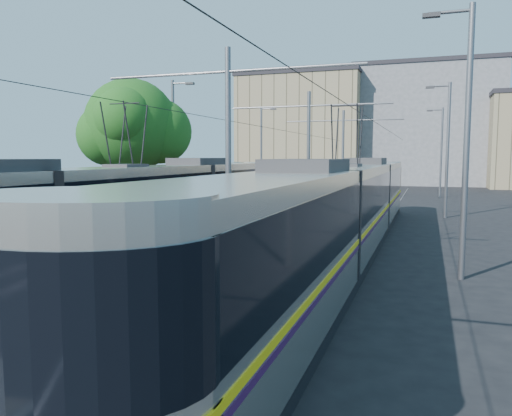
% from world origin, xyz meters
% --- Properties ---
extents(ground, '(160.00, 160.00, 0.00)m').
position_xyz_m(ground, '(0.00, 0.00, 0.00)').
color(ground, black).
rests_on(ground, ground).
extents(platform, '(4.00, 50.00, 0.30)m').
position_xyz_m(platform, '(0.00, 17.00, 0.15)').
color(platform, gray).
rests_on(platform, ground).
extents(tactile_strip_left, '(0.70, 50.00, 0.01)m').
position_xyz_m(tactile_strip_left, '(-1.45, 17.00, 0.30)').
color(tactile_strip_left, gray).
rests_on(tactile_strip_left, platform).
extents(tactile_strip_right, '(0.70, 50.00, 0.01)m').
position_xyz_m(tactile_strip_right, '(1.45, 17.00, 0.30)').
color(tactile_strip_right, gray).
rests_on(tactile_strip_right, platform).
extents(rails, '(8.71, 70.00, 0.03)m').
position_xyz_m(rails, '(0.00, 17.00, 0.02)').
color(rails, gray).
rests_on(rails, ground).
extents(tram_left, '(2.43, 28.89, 5.50)m').
position_xyz_m(tram_left, '(-3.60, 7.30, 1.71)').
color(tram_left, black).
rests_on(tram_left, ground).
extents(tram_right, '(2.43, 31.57, 5.50)m').
position_xyz_m(tram_right, '(3.60, 10.67, 1.86)').
color(tram_right, black).
rests_on(tram_right, ground).
extents(catenary, '(9.20, 70.00, 7.00)m').
position_xyz_m(catenary, '(0.00, 14.15, 4.52)').
color(catenary, slate).
rests_on(catenary, platform).
extents(street_lamps, '(15.18, 38.22, 8.00)m').
position_xyz_m(street_lamps, '(-0.00, 21.00, 4.18)').
color(street_lamps, slate).
rests_on(street_lamps, ground).
extents(shelter, '(0.74, 1.14, 2.45)m').
position_xyz_m(shelter, '(0.65, 13.01, 1.58)').
color(shelter, black).
rests_on(shelter, platform).
extents(tree, '(5.27, 4.88, 7.66)m').
position_xyz_m(tree, '(-7.85, 14.92, 5.18)').
color(tree, '#382314').
rests_on(tree, ground).
extents(building_left, '(16.32, 12.24, 14.65)m').
position_xyz_m(building_left, '(-10.00, 60.00, 7.33)').
color(building_left, gray).
rests_on(building_left, ground).
extents(building_centre, '(18.36, 14.28, 15.56)m').
position_xyz_m(building_centre, '(6.00, 64.00, 7.79)').
color(building_centre, gray).
rests_on(building_centre, ground).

